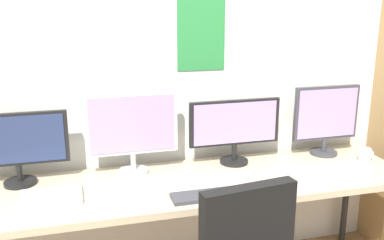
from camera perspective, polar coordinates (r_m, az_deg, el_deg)
The scene contains 10 objects.
wall_back at distance 2.80m, azimuth -1.98°, elevation 6.09°, with size 4.97×0.11×2.60m.
desk at distance 2.59m, azimuth 0.29°, elevation -8.79°, with size 2.57×0.68×0.74m.
monitor_far_left at distance 2.63m, azimuth -21.78°, elevation -2.91°, with size 0.56×0.18×0.42m.
monitor_center_left at distance 2.61m, azimuth -7.76°, elevation -1.05°, with size 0.54×0.18×0.49m.
monitor_center_right at distance 2.77m, azimuth 5.55°, elevation -0.88°, with size 0.59×0.18×0.41m.
monitor_far_right at distance 3.05m, azimuth 16.95°, elevation 0.33°, with size 0.46×0.18×0.47m.
keyboard_main at distance 2.36m, azimuth 1.80°, elevation -9.74°, with size 0.37×0.13×0.02m, color #38383D.
computer_mouse at distance 2.52m, azimuth 10.41°, elevation -8.18°, with size 0.06×0.10×0.03m, color silver.
laptop_closed at distance 2.46m, azimuth -17.79°, elevation -9.46°, with size 0.32×0.22×0.02m, color silver.
coffee_mug at distance 3.04m, azimuth 21.49°, elevation -4.26°, with size 0.11×0.08×0.09m.
Camera 1 is at (-0.63, -1.67, 1.75)m, focal length 41.22 mm.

